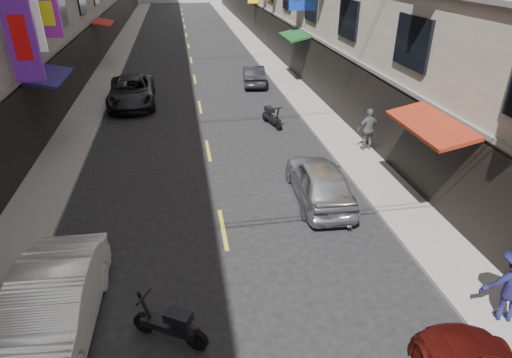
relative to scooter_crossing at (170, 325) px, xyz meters
name	(u,v)px	position (x,y,z in m)	size (l,w,h in m)	color
sidewalk_left	(113,62)	(-4.46, 28.03, -0.38)	(2.00, 90.00, 0.12)	slate
sidewalk_right	(265,56)	(7.54, 28.03, -0.38)	(2.00, 90.00, 0.12)	slate
street_awnings	(172,71)	(0.28, 12.03, 2.56)	(13.99, 35.20, 0.41)	#134815
lane_markings	(193,69)	(1.54, 25.03, -0.44)	(0.12, 80.20, 0.01)	gold
scooter_crossing	(170,325)	(0.00, 0.00, 0.00)	(1.60, 1.03, 1.14)	black
scooter_far_right	(271,117)	(4.83, 12.54, 0.00)	(0.73, 1.76, 1.14)	black
car_left_mid	(51,310)	(-2.46, 0.54, 0.33)	(1.63, 4.68, 1.54)	white
car_left_far	(132,91)	(-2.11, 17.15, 0.29)	(2.44, 5.29, 1.47)	black
car_right_mid	(319,181)	(4.94, 5.25, 0.28)	(1.71, 4.24, 1.45)	#ACABB0
car_right_far	(254,75)	(5.22, 19.99, 0.17)	(1.30, 3.72, 1.23)	#222128
pedestrian_rnear	(512,285)	(7.41, -0.73, 0.62)	(1.22, 0.63, 1.89)	#17163E
pedestrian_rfar	(368,129)	(8.14, 8.76, 0.57)	(1.04, 0.59, 1.78)	#525154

